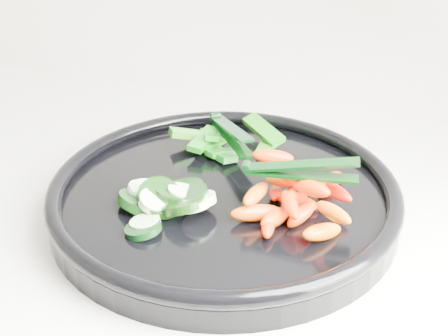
% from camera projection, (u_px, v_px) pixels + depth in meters
% --- Properties ---
extents(veggie_tray, '(0.44, 0.44, 0.04)m').
position_uv_depth(veggie_tray, '(224.00, 196.00, 0.67)').
color(veggie_tray, black).
rests_on(veggie_tray, counter).
extents(cucumber_pile, '(0.12, 0.13, 0.04)m').
position_uv_depth(cucumber_pile, '(161.00, 199.00, 0.64)').
color(cucumber_pile, black).
rests_on(cucumber_pile, veggie_tray).
extents(carrot_pile, '(0.13, 0.15, 0.06)m').
position_uv_depth(carrot_pile, '(297.00, 197.00, 0.62)').
color(carrot_pile, red).
rests_on(carrot_pile, veggie_tray).
extents(pepper_pile, '(0.14, 0.11, 0.03)m').
position_uv_depth(pepper_pile, '(224.00, 141.00, 0.75)').
color(pepper_pile, '#186E0A').
rests_on(pepper_pile, veggie_tray).
extents(tong_carrot, '(0.11, 0.03, 0.02)m').
position_uv_depth(tong_carrot, '(298.00, 170.00, 0.61)').
color(tong_carrot, black).
rests_on(tong_carrot, carrot_pile).
extents(tong_pepper, '(0.08, 0.10, 0.02)m').
position_uv_depth(tong_pepper, '(230.00, 132.00, 0.74)').
color(tong_pepper, black).
rests_on(tong_pepper, pepper_pile).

